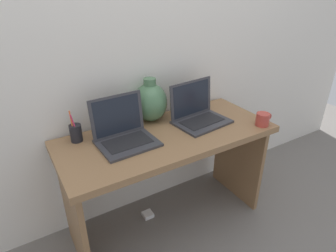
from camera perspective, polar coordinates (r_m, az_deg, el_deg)
ground_plane at (r=2.14m, az=0.00°, el=-18.28°), size 6.00×6.00×0.00m
back_wall at (r=1.81m, az=-5.42°, el=16.73°), size 4.40×0.04×2.40m
desk at (r=1.79m, az=0.00°, el=-5.94°), size 1.30×0.56×0.70m
laptop_left at (r=1.63m, az=-8.98°, el=-0.85°), size 0.33×0.27×0.25m
laptop_right at (r=1.85m, az=5.77°, el=2.98°), size 0.36×0.28×0.25m
green_vase at (r=1.83m, az=-3.54°, el=4.81°), size 0.22×0.22×0.28m
coffee_mug at (r=1.89m, az=18.35°, el=1.28°), size 0.12×0.08×0.08m
pen_cup at (r=1.69m, az=-17.87°, el=-1.30°), size 0.07×0.07×0.19m
power_brick at (r=2.16m, az=-4.04°, el=-17.17°), size 0.07×0.07×0.03m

